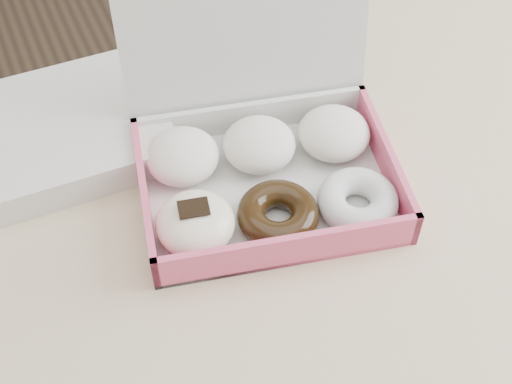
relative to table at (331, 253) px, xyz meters
name	(u,v)px	position (x,y,z in m)	size (l,w,h in m)	color
table	(331,253)	(0.00, 0.00, 0.00)	(1.20, 0.80, 0.75)	tan
donut_box	(262,163)	(-0.06, 0.09, 0.12)	(0.37, 0.33, 0.23)	silver
newspapers	(59,133)	(-0.28, 0.26, 0.10)	(0.28, 0.22, 0.04)	silver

